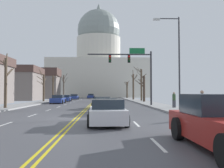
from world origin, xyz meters
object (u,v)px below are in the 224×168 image
object	(u,v)px
signal_gantry	(133,64)
sedan_oncoming_03	(91,96)
sedan_near_00	(102,103)
sedan_oncoming_01	(66,98)
sedan_near_02	(107,113)
pedestrian_01	(202,102)
sedan_oncoming_02	(74,97)
street_lamp_right	(176,55)
sedan_near_01	(106,106)
sedan_oncoming_00	(58,99)
pedestrian_00	(174,99)

from	to	relation	value
signal_gantry	sedan_oncoming_03	distance (m)	41.89
sedan_near_00	sedan_oncoming_01	bearing A→B (deg)	108.67
sedan_near_02	pedestrian_01	world-z (taller)	pedestrian_01
sedan_oncoming_02	pedestrian_01	xyz separation A→B (m)	(13.33, -44.48, 0.49)
street_lamp_right	sedan_near_01	xyz separation A→B (m)	(-5.98, -0.79, -4.29)
street_lamp_right	sedan_near_02	distance (m)	10.45
sedan_oncoming_00	pedestrian_01	bearing A→B (deg)	-59.86
pedestrian_00	sedan_near_02	bearing A→B (deg)	-120.96
sedan_oncoming_01	sedan_oncoming_03	xyz separation A→B (m)	(3.54, 24.48, 0.04)
signal_gantry	sedan_oncoming_03	size ratio (longest dim) A/B	1.79
sedan_near_02	sedan_oncoming_00	distance (m)	26.05
signal_gantry	sedan_oncoming_01	bearing A→B (deg)	123.14
sedan_near_02	sedan_near_01	bearing A→B (deg)	89.89
sedan_oncoming_00	sedan_oncoming_02	world-z (taller)	sedan_oncoming_00
sedan_oncoming_03	pedestrian_01	size ratio (longest dim) A/B	2.62
sedan_oncoming_00	sedan_oncoming_01	bearing A→B (deg)	90.74
sedan_near_00	sedan_near_01	world-z (taller)	sedan_near_01
sedan_oncoming_02	pedestrian_00	world-z (taller)	pedestrian_00
sedan_near_02	sedan_oncoming_02	bearing A→B (deg)	98.82
signal_gantry	sedan_oncoming_01	size ratio (longest dim) A/B	1.83
sedan_oncoming_01	pedestrian_00	size ratio (longest dim) A/B	2.72
sedan_near_01	signal_gantry	bearing A→B (deg)	70.99
sedan_near_00	sedan_near_02	bearing A→B (deg)	-88.66
pedestrian_00	sedan_near_00	bearing A→B (deg)	173.92
sedan_near_02	pedestrian_00	xyz separation A→B (m)	(7.06, 11.78, 0.41)
sedan_oncoming_00	sedan_near_01	bearing A→B (deg)	-68.64
sedan_oncoming_01	pedestrian_01	size ratio (longest dim) A/B	2.57
street_lamp_right	pedestrian_01	size ratio (longest dim) A/B	4.75
sedan_oncoming_00	pedestrian_01	world-z (taller)	pedestrian_01
sedan_near_00	sedan_oncoming_02	distance (m)	34.81
sedan_oncoming_02	pedestrian_01	bearing A→B (deg)	-73.32
sedan_oncoming_00	sedan_oncoming_01	world-z (taller)	sedan_oncoming_00
sedan_near_02	sedan_oncoming_00	size ratio (longest dim) A/B	0.94
sedan_near_00	sedan_near_01	bearing A→B (deg)	-87.04
signal_gantry	sedan_oncoming_00	distance (m)	14.25
sedan_near_00	sedan_near_02	world-z (taller)	sedan_near_02
sedan_near_02	sedan_oncoming_01	bearing A→B (deg)	102.36
pedestrian_00	pedestrian_01	world-z (taller)	pedestrian_01
sedan_oncoming_01	sedan_oncoming_02	world-z (taller)	sedan_oncoming_02
sedan_near_01	sedan_near_02	distance (m)	6.63
sedan_near_00	sedan_oncoming_02	xyz separation A→B (m)	(-6.95, 34.11, 0.01)
sedan_oncoming_01	pedestrian_00	xyz separation A→B (m)	(14.36, -21.49, 0.46)
sedan_oncoming_02	pedestrian_00	xyz separation A→B (m)	(14.31, -34.89, 0.43)
sedan_oncoming_03	sedan_near_02	bearing A→B (deg)	-86.28
sedan_near_02	pedestrian_01	size ratio (longest dim) A/B	2.64
sedan_near_01	pedestrian_01	xyz separation A→B (m)	(6.07, -4.45, 0.48)
sedan_near_01	sedan_oncoming_02	xyz separation A→B (m)	(-7.25, 40.04, -0.01)
sedan_oncoming_01	sedan_oncoming_02	xyz separation A→B (m)	(0.05, 13.39, 0.03)
sedan_near_00	pedestrian_01	size ratio (longest dim) A/B	2.71
street_lamp_right	sedan_oncoming_03	xyz separation A→B (m)	(-9.74, 50.34, -4.29)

